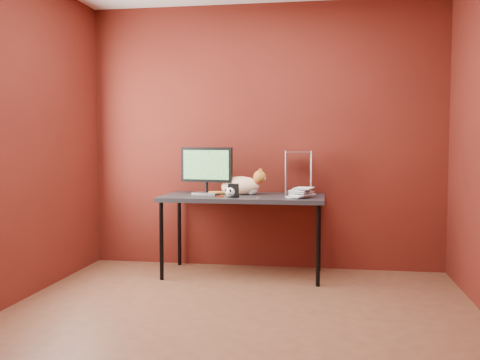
% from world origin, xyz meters
% --- Properties ---
extents(room, '(3.52, 3.52, 2.61)m').
position_xyz_m(room, '(0.00, 0.00, 1.45)').
color(room, '#59321E').
rests_on(room, ground).
extents(desk, '(1.50, 0.70, 0.75)m').
position_xyz_m(desk, '(-0.15, 1.37, 0.70)').
color(desk, black).
rests_on(desk, ground).
extents(monitor, '(0.51, 0.20, 0.45)m').
position_xyz_m(monitor, '(-0.51, 1.44, 1.00)').
color(monitor, '#B8B7BC').
rests_on(monitor, desk).
extents(cat, '(0.55, 0.25, 0.26)m').
position_xyz_m(cat, '(-0.18, 1.45, 0.84)').
color(cat, orange).
rests_on(cat, desk).
extents(skull_mug, '(0.10, 0.11, 0.10)m').
position_xyz_m(skull_mug, '(-0.23, 1.17, 0.80)').
color(skull_mug, white).
rests_on(skull_mug, desk).
extents(speaker, '(0.11, 0.11, 0.12)m').
position_xyz_m(speaker, '(-0.21, 1.18, 0.81)').
color(speaker, black).
rests_on(speaker, desk).
extents(book_stack, '(0.25, 0.26, 1.04)m').
position_xyz_m(book_stack, '(0.33, 1.28, 1.27)').
color(book_stack, beige).
rests_on(book_stack, desk).
extents(wire_rack, '(0.25, 0.21, 0.41)m').
position_xyz_m(wire_rack, '(0.35, 1.56, 0.96)').
color(wire_rack, '#B8B7BC').
rests_on(wire_rack, desk).
extents(pocket_knife, '(0.07, 0.03, 0.01)m').
position_xyz_m(pocket_knife, '(-0.33, 1.18, 0.76)').
color(pocket_knife, '#9A1F0B').
rests_on(pocket_knife, desk).
extents(black_gadget, '(0.05, 0.03, 0.02)m').
position_xyz_m(black_gadget, '(-0.37, 1.24, 0.76)').
color(black_gadget, black).
rests_on(black_gadget, desk).
extents(washer, '(0.05, 0.05, 0.00)m').
position_xyz_m(washer, '(0.02, 1.19, 0.75)').
color(washer, '#B8B7BC').
rests_on(washer, desk).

